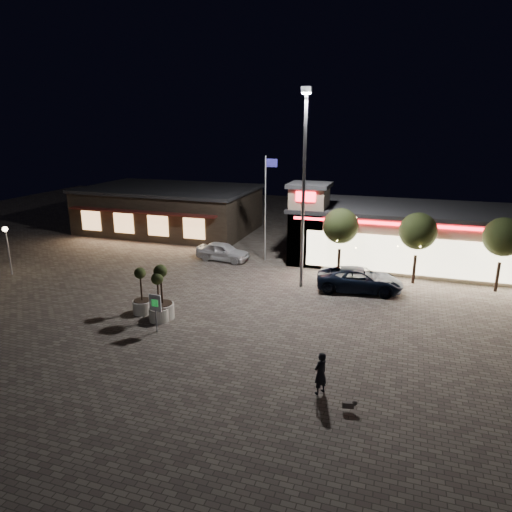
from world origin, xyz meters
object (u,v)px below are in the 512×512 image
(white_sedan, at_px, (223,251))
(planter_mid, at_px, (162,302))
(pedestrian, at_px, (320,373))
(pickup_truck, at_px, (360,279))
(valet_sign, at_px, (155,306))
(planter_left, at_px, (142,299))

(white_sedan, xyz_separation_m, planter_mid, (1.03, -11.21, 0.23))
(white_sedan, xyz_separation_m, pedestrian, (10.57, -15.71, 0.16))
(pickup_truck, relative_size, white_sedan, 1.28)
(planter_mid, height_order, valet_sign, planter_mid)
(valet_sign, bearing_deg, pickup_truck, 45.51)
(pedestrian, xyz_separation_m, valet_sign, (-8.96, 2.82, 0.56))
(pickup_truck, relative_size, pedestrian, 3.05)
(pedestrian, distance_m, planter_left, 11.98)
(planter_mid, bearing_deg, pedestrian, -25.27)
(planter_mid, bearing_deg, white_sedan, 95.23)
(pickup_truck, distance_m, pedestrian, 12.22)
(pickup_truck, height_order, planter_left, planter_left)
(white_sedan, relative_size, valet_sign, 2.05)
(pedestrian, distance_m, valet_sign, 9.41)
(white_sedan, relative_size, planter_left, 1.57)
(pickup_truck, relative_size, valet_sign, 2.62)
(planter_mid, distance_m, valet_sign, 1.84)
(pickup_truck, distance_m, white_sedan, 11.38)
(planter_left, height_order, planter_mid, planter_mid)
(pickup_truck, xyz_separation_m, planter_left, (-11.26, -7.44, 0.08))
(planter_left, xyz_separation_m, planter_mid, (1.45, -0.27, 0.12))
(white_sedan, distance_m, valet_sign, 13.01)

